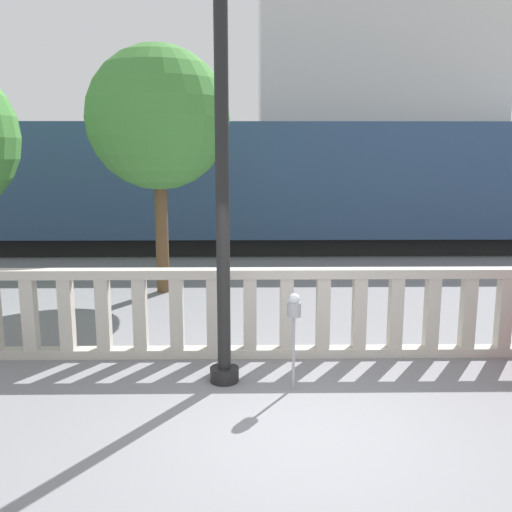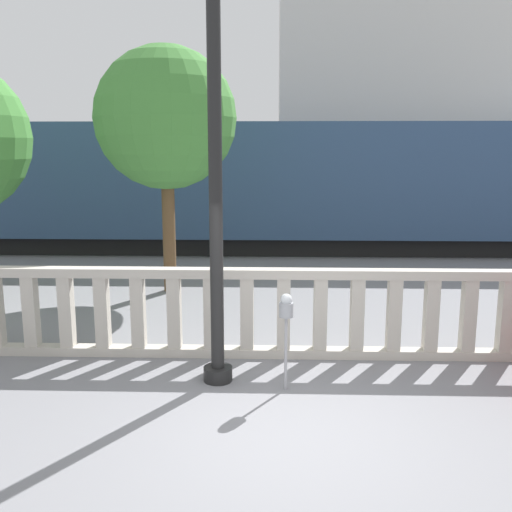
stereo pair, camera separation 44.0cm
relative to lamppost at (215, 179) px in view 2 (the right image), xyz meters
name	(u,v)px [view 2 (the right image)]	position (x,y,z in m)	size (l,w,h in m)	color
ground_plane	(286,434)	(0.92, -1.49, -2.79)	(160.00, 160.00, 0.00)	slate
balustrade	(283,313)	(0.92, 0.95, -2.09)	(15.37, 0.24, 1.39)	#BCB5A8
lamppost	(215,179)	(0.00, 0.00, 0.00)	(0.40, 0.40, 5.69)	black
parking_meter	(286,312)	(0.93, -0.27, -1.71)	(0.19, 0.19, 1.33)	#99999E
train_near	(252,185)	(0.08, 10.51, -0.73)	(25.75, 3.15, 4.54)	black
train_far	(381,174)	(6.04, 21.06, -0.85)	(22.22, 2.67, 4.29)	black
building_block	(395,92)	(7.33, 25.08, 3.42)	(12.67, 6.28, 12.41)	beige
tree_left	(166,119)	(-1.58, 5.07, 1.02)	(3.07, 3.07, 5.36)	brown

